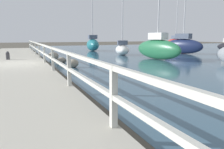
# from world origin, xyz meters

# --- Properties ---
(ground_plane) EXTENTS (120.00, 120.00, 0.00)m
(ground_plane) POSITION_xyz_m (0.00, 0.00, 0.00)
(ground_plane) COLOR #4C473D
(dock_walkway) EXTENTS (3.38, 36.00, 0.26)m
(dock_walkway) POSITION_xyz_m (0.00, 0.00, 0.13)
(dock_walkway) COLOR #B2AD9E
(dock_walkway) RESTS_ON ground
(railing) EXTENTS (0.10, 32.50, 0.99)m
(railing) POSITION_xyz_m (1.59, 0.00, 0.95)
(railing) COLOR beige
(railing) RESTS_ON dock_walkway
(boulder_mid_strip) EXTENTS (0.43, 0.38, 0.32)m
(boulder_mid_strip) POSITION_xyz_m (2.93, 1.59, 0.16)
(boulder_mid_strip) COLOR #666056
(boulder_mid_strip) RESTS_ON ground
(boulder_near_dock) EXTENTS (0.78, 0.71, 0.59)m
(boulder_near_dock) POSITION_xyz_m (2.60, 3.68, 0.29)
(boulder_near_dock) COLOR gray
(boulder_near_dock) RESTS_ON ground
(boulder_upstream) EXTENTS (0.62, 0.55, 0.46)m
(boulder_upstream) POSITION_xyz_m (3.02, -0.82, 0.23)
(boulder_upstream) COLOR gray
(boulder_upstream) RESTS_ON ground
(boulder_far_strip) EXTENTS (0.52, 0.47, 0.39)m
(boulder_far_strip) POSITION_xyz_m (2.57, 0.85, 0.20)
(boulder_far_strip) COLOR #666056
(boulder_far_strip) RESTS_ON ground
(boulder_downstream) EXTENTS (0.51, 0.46, 0.38)m
(boulder_downstream) POSITION_xyz_m (2.83, 1.60, 0.19)
(boulder_downstream) COLOR gray
(boulder_downstream) RESTS_ON ground
(mooring_bollard) EXTENTS (0.22, 0.22, 0.52)m
(mooring_bollard) POSITION_xyz_m (-0.37, 2.54, 0.52)
(mooring_bollard) COLOR #333338
(mooring_bollard) RESTS_ON dock_walkway
(sailboat_teal) EXTENTS (1.92, 3.85, 7.81)m
(sailboat_teal) POSITION_xyz_m (8.63, 12.75, 0.81)
(sailboat_teal) COLOR #1E707A
(sailboat_teal) RESTS_ON water_surface
(sailboat_white) EXTENTS (2.24, 3.30, 5.15)m
(sailboat_white) POSITION_xyz_m (9.31, 5.89, 0.57)
(sailboat_white) COLOR white
(sailboat_white) RESTS_ON water_surface
(sailboat_navy) EXTENTS (2.23, 4.35, 7.14)m
(sailboat_navy) POSITION_xyz_m (15.58, 4.81, 0.85)
(sailboat_navy) COLOR #192347
(sailboat_navy) RESTS_ON water_surface
(sailboat_red) EXTENTS (2.29, 5.92, 7.12)m
(sailboat_red) POSITION_xyz_m (21.48, 13.14, 0.79)
(sailboat_red) COLOR red
(sailboat_red) RESTS_ON water_surface
(sailboat_green) EXTENTS (1.39, 4.83, 6.32)m
(sailboat_green) POSITION_xyz_m (9.94, 1.12, 0.84)
(sailboat_green) COLOR #236B42
(sailboat_green) RESTS_ON water_surface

